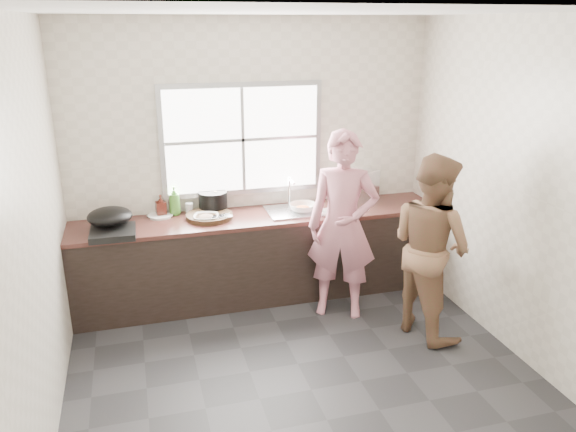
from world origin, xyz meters
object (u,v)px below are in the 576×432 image
object	(u,v)px
bowl_held	(329,212)
pot_lid_left	(112,232)
cutting_board	(209,216)
bowl_crabs	(303,209)
glass_jar	(189,208)
burner	(113,233)
bottle_green	(175,200)
bowl_mince	(206,218)
dish_rack	(356,185)
bottle_brown_short	(216,202)
woman	(342,232)
bottle_brown_tall	(161,206)
black_pot	(213,202)
person_side	(431,246)
pot_lid_right	(161,215)
plate_food	(161,216)
wok	(110,216)

from	to	relation	value
bowl_held	pot_lid_left	distance (m)	2.02
cutting_board	bowl_crabs	size ratio (longest dim) A/B	2.08
bowl_crabs	pot_lid_left	xyz separation A→B (m)	(-1.81, -0.10, -0.03)
glass_jar	burner	world-z (taller)	glass_jar
bottle_green	bowl_mince	bearing A→B (deg)	-44.60
dish_rack	pot_lid_left	world-z (taller)	dish_rack
bottle_green	dish_rack	size ratio (longest dim) A/B	0.69
bowl_crabs	bottle_brown_short	world-z (taller)	bottle_brown_short
woman	glass_jar	distance (m)	1.52
bottle_brown_short	bowl_mince	bearing A→B (deg)	-116.75
bowl_crabs	bottle_brown_tall	distance (m)	1.38
woman	bottle_brown_tall	distance (m)	1.76
bowl_mince	bottle_brown_short	world-z (taller)	bottle_brown_short
black_pot	bottle_brown_short	bearing A→B (deg)	0.00
person_side	pot_lid_left	bearing A→B (deg)	55.47
glass_jar	bowl_held	bearing A→B (deg)	-18.82
cutting_board	bottle_green	xyz separation A→B (m)	(-0.30, 0.20, 0.12)
dish_rack	bottle_green	bearing A→B (deg)	156.23
bowl_mince	pot_lid_right	size ratio (longest dim) A/B	0.89
bowl_mince	pot_lid_right	distance (m)	0.48
woman	pot_lid_left	distance (m)	2.07
bottle_brown_short	pot_lid_left	size ratio (longest dim) A/B	0.85
bowl_mince	bowl_held	xyz separation A→B (m)	(1.16, -0.18, 0.00)
black_pot	glass_jar	bearing A→B (deg)	180.00
bowl_held	dish_rack	world-z (taller)	dish_rack
plate_food	bottle_green	xyz separation A→B (m)	(0.14, 0.02, 0.13)
cutting_board	plate_food	distance (m)	0.48
black_pot	pot_lid_right	world-z (taller)	black_pot
person_side	bowl_crabs	size ratio (longest dim) A/B	7.62
woman	dish_rack	xyz separation A→B (m)	(0.44, 0.78, 0.20)
bowl_crabs	bowl_held	bearing A→B (deg)	-41.14
bottle_brown_tall	glass_jar	distance (m)	0.27
woman	cutting_board	distance (m)	1.28
bowl_held	bottle_green	size ratio (longest dim) A/B	0.74
bottle_green	pot_lid_right	bearing A→B (deg)	180.00
burner	glass_jar	bearing A→B (deg)	31.36
bottle_green	wok	distance (m)	0.66
plate_food	dish_rack	bearing A→B (deg)	0.46
wok	pot_lid_right	distance (m)	0.55
burner	wok	size ratio (longest dim) A/B	0.98
woman	wok	distance (m)	2.10
bowl_held	plate_food	bearing A→B (deg)	165.04
bowl_mince	glass_jar	world-z (taller)	glass_jar
burner	black_pot	bearing A→B (deg)	24.65
woman	wok	xyz separation A→B (m)	(-2.04, 0.49, 0.18)
bowl_held	pot_lid_left	world-z (taller)	bowl_held
plate_food	woman	bearing A→B (deg)	-25.72
bottle_brown_tall	pot_lid_left	xyz separation A→B (m)	(-0.46, -0.36, -0.09)
person_side	pot_lid_left	world-z (taller)	person_side
bottle_green	bowl_crabs	bearing A→B (deg)	-11.93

